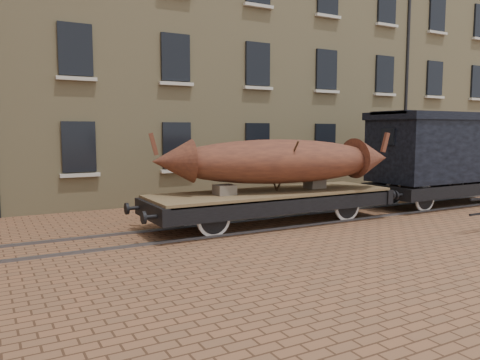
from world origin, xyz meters
TOP-DOWN VIEW (x-y plane):
  - ground at (0.00, 0.00)m, footprint 90.00×90.00m
  - warehouse_cream at (3.00, 9.99)m, footprint 40.00×10.19m
  - rail_track at (0.00, 0.00)m, footprint 30.00×1.52m
  - flatcar_wagon at (-1.48, 0.00)m, footprint 8.27×2.24m
  - iron_boat at (-1.31, 0.00)m, footprint 7.30×3.49m
  - goods_van at (6.01, -0.00)m, footprint 6.58×2.40m

SIDE VIEW (x-z plane):
  - ground at x=0.00m, z-range 0.00..0.00m
  - rail_track at x=0.00m, z-range 0.00..0.06m
  - flatcar_wagon at x=-1.48m, z-range 0.15..1.40m
  - iron_boat at x=-1.31m, z-range 0.99..2.72m
  - goods_van at x=6.01m, z-range 0.43..3.83m
  - warehouse_cream at x=3.00m, z-range 0.00..14.00m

